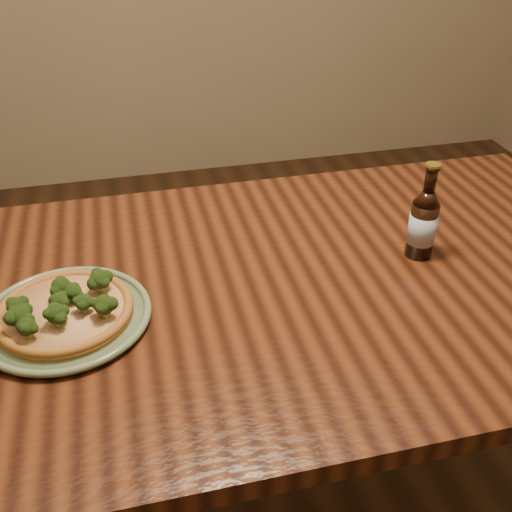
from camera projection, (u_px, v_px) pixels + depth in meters
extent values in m
cube|color=#461F0F|center=(280.00, 287.00, 1.22)|extent=(1.60, 0.90, 0.04)
cylinder|color=#461F0F|center=(468.00, 281.00, 1.88)|extent=(0.07, 0.07, 0.71)
cylinder|color=#61724E|center=(66.00, 319.00, 1.10)|extent=(0.28, 0.28, 0.01)
torus|color=#61724E|center=(66.00, 316.00, 1.09)|extent=(0.31, 0.31, 0.01)
torus|color=#61724E|center=(66.00, 316.00, 1.09)|extent=(0.25, 0.25, 0.01)
cylinder|color=#9B5D23|center=(65.00, 314.00, 1.09)|extent=(0.25, 0.25, 0.01)
torus|color=#9B5D23|center=(64.00, 310.00, 1.08)|extent=(0.25, 0.25, 0.02)
cylinder|color=beige|center=(64.00, 310.00, 1.08)|extent=(0.21, 0.21, 0.01)
sphere|color=#2D4917|center=(59.00, 301.00, 1.07)|extent=(0.04, 0.04, 0.03)
sphere|color=#2D4917|center=(104.00, 305.00, 1.05)|extent=(0.05, 0.05, 0.04)
sphere|color=#2D4917|center=(27.00, 327.00, 1.01)|extent=(0.04, 0.04, 0.03)
sphere|color=#2D4917|center=(56.00, 313.00, 1.03)|extent=(0.05, 0.05, 0.04)
sphere|color=#2D4917|center=(73.00, 292.00, 1.09)|extent=(0.04, 0.04, 0.03)
sphere|color=#2D4917|center=(17.00, 307.00, 1.05)|extent=(0.05, 0.05, 0.03)
sphere|color=#2D4917|center=(83.00, 302.00, 1.06)|extent=(0.03, 0.03, 0.03)
sphere|color=#2D4917|center=(61.00, 286.00, 1.10)|extent=(0.05, 0.05, 0.04)
sphere|color=#2D4917|center=(100.00, 279.00, 1.11)|extent=(0.05, 0.05, 0.04)
sphere|color=#2D4917|center=(20.00, 316.00, 1.02)|extent=(0.06, 0.06, 0.04)
cylinder|color=black|center=(422.00, 230.00, 1.25)|extent=(0.06, 0.06, 0.12)
cone|color=black|center=(428.00, 198.00, 1.21)|extent=(0.06, 0.06, 0.03)
cylinder|color=black|center=(431.00, 179.00, 1.19)|extent=(0.02, 0.02, 0.06)
torus|color=black|center=(433.00, 168.00, 1.18)|extent=(0.03, 0.03, 0.00)
cylinder|color=#A58C33|center=(433.00, 165.00, 1.17)|extent=(0.03, 0.03, 0.01)
cylinder|color=#A3B0C5|center=(422.00, 228.00, 1.25)|extent=(0.06, 0.06, 0.07)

